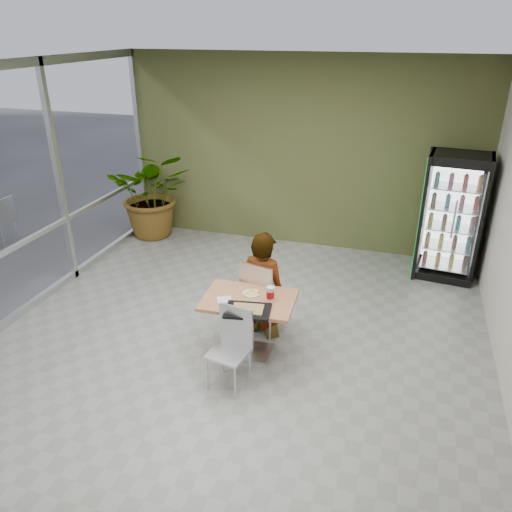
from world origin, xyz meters
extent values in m
plane|color=gray|center=(0.00, 0.00, 0.00)|extent=(7.00, 7.00, 0.00)
cube|color=tan|center=(0.21, 0.06, 0.73)|extent=(1.07, 0.78, 0.04)
cylinder|color=silver|center=(0.21, 0.06, 0.35)|extent=(0.10, 0.10, 0.71)
cube|color=silver|center=(0.21, 0.06, 0.02)|extent=(0.54, 0.44, 0.04)
cube|color=silver|center=(0.23, 0.62, 0.47)|extent=(0.53, 0.53, 0.03)
cube|color=silver|center=(0.18, 0.41, 0.74)|extent=(0.44, 0.13, 0.53)
cylinder|color=silver|center=(0.46, 0.76, 0.24)|extent=(0.03, 0.03, 0.47)
cylinder|color=silver|center=(0.09, 0.85, 0.24)|extent=(0.03, 0.03, 0.47)
cylinder|color=silver|center=(0.37, 0.39, 0.24)|extent=(0.03, 0.03, 0.47)
cylinder|color=silver|center=(0.00, 0.48, 0.24)|extent=(0.03, 0.03, 0.47)
cube|color=silver|center=(0.18, -0.56, 0.42)|extent=(0.45, 0.45, 0.03)
cube|color=silver|center=(0.21, -0.37, 0.65)|extent=(0.39, 0.09, 0.47)
cylinder|color=silver|center=(-0.02, -0.69, 0.21)|extent=(0.02, 0.02, 0.42)
cylinder|color=silver|center=(0.31, -0.75, 0.21)|extent=(0.02, 0.02, 0.42)
cylinder|color=silver|center=(0.04, -0.36, 0.21)|extent=(0.02, 0.02, 0.42)
cylinder|color=silver|center=(0.37, -0.42, 0.21)|extent=(0.02, 0.02, 0.42)
imported|color=black|center=(0.23, 0.57, 0.53)|extent=(0.69, 0.52, 1.66)
cylinder|color=silver|center=(0.21, 0.17, 0.76)|extent=(0.20, 0.20, 0.01)
cylinder|color=silver|center=(0.45, 0.10, 0.83)|extent=(0.09, 0.09, 0.16)
cylinder|color=#B80B12|center=(0.45, 0.10, 0.82)|extent=(0.09, 0.09, 0.09)
cylinder|color=silver|center=(0.45, 0.10, 0.91)|extent=(0.09, 0.09, 0.01)
cube|color=silver|center=(-0.03, -0.08, 0.76)|extent=(0.22, 0.22, 0.02)
cube|color=black|center=(0.29, -0.22, 0.76)|extent=(0.54, 0.43, 0.03)
cube|color=black|center=(2.48, 2.92, 0.95)|extent=(0.93, 0.76, 1.91)
cube|color=green|center=(2.04, 2.92, 0.95)|extent=(0.08, 0.65, 1.87)
cube|color=silver|center=(2.48, 2.60, 0.97)|extent=(0.68, 0.09, 1.53)
imported|color=#2E5F26|center=(-2.58, 3.09, 0.80)|extent=(1.78, 1.66, 1.60)
camera|label=1|loc=(1.73, -4.62, 3.57)|focal=35.00mm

